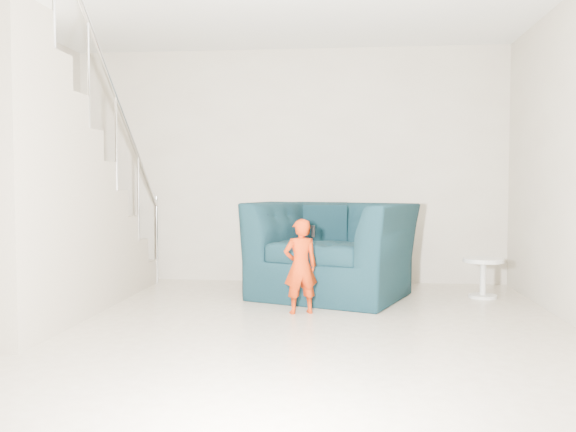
% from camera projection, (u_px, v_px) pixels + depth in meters
% --- Properties ---
extents(floor, '(5.50, 5.50, 0.00)m').
position_uv_depth(floor, '(252.00, 341.00, 4.43)').
color(floor, tan).
rests_on(floor, ground).
extents(back_wall, '(5.00, 0.00, 5.00)m').
position_uv_depth(back_wall, '(288.00, 166.00, 7.09)').
color(back_wall, '#A49886').
rests_on(back_wall, floor).
extents(front_wall, '(5.00, 0.00, 5.00)m').
position_uv_depth(front_wall, '(89.00, 106.00, 1.62)').
color(front_wall, '#A49886').
rests_on(front_wall, floor).
extents(armchair, '(1.83, 1.73, 0.96)m').
position_uv_depth(armchair, '(333.00, 250.00, 6.17)').
color(armchair, black).
rests_on(armchair, floor).
extents(toddler, '(0.36, 0.29, 0.84)m').
position_uv_depth(toddler, '(300.00, 266.00, 5.36)').
color(toddler, '#9A2C04').
rests_on(toddler, floor).
extents(side_table, '(0.40, 0.40, 0.40)m').
position_uv_depth(side_table, '(483.00, 271.00, 6.10)').
color(side_table, silver).
rests_on(side_table, floor).
extents(staircase, '(1.02, 3.03, 3.62)m').
position_uv_depth(staircase, '(26.00, 207.00, 5.12)').
color(staircase, '#ADA089').
rests_on(staircase, floor).
extents(cushion, '(0.46, 0.22, 0.45)m').
position_uv_depth(cushion, '(325.00, 223.00, 6.44)').
color(cushion, black).
rests_on(cushion, armchair).
extents(throw, '(0.04, 0.44, 0.49)m').
position_uv_depth(throw, '(269.00, 237.00, 6.20)').
color(throw, black).
rests_on(throw, armchair).
extents(phone, '(0.04, 0.05, 0.10)m').
position_uv_depth(phone, '(313.00, 231.00, 5.32)').
color(phone, black).
rests_on(phone, toddler).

